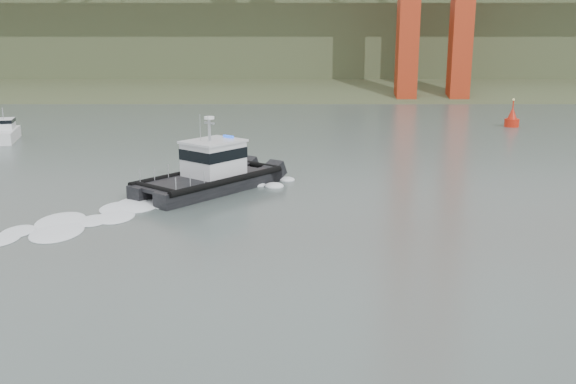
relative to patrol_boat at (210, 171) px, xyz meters
name	(u,v)px	position (x,y,z in m)	size (l,w,h in m)	color
ground	(287,295)	(5.08, -17.71, -1.27)	(400.00, 400.00, 0.00)	#46534F
headlands	(288,47)	(5.08, 107.78, 5.78)	(500.00, 105.36, 27.12)	#384427
patrol_boat	(210,171)	(0.00, 0.00, 0.00)	(9.60, 10.45, 5.07)	black
motorboat	(5,132)	(-22.30, 20.17, -0.45)	(3.38, 6.31, 3.30)	silver
nav_buoy	(512,119)	(30.15, 29.82, -0.39)	(1.60, 1.60, 3.33)	red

